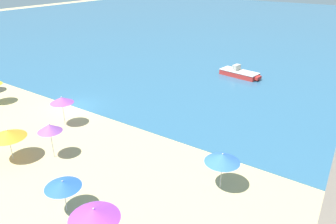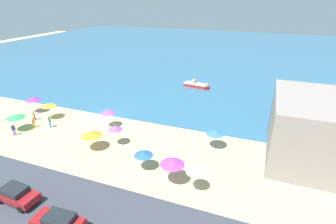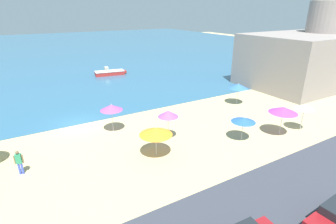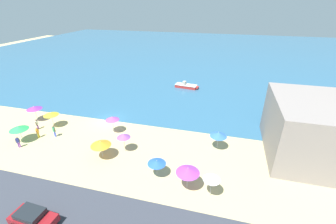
% 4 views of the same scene
% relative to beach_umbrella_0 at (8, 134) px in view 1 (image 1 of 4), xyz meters
% --- Properties ---
extents(ground_plane, '(160.00, 160.00, 0.00)m').
position_rel_beach_umbrella_0_xyz_m(ground_plane, '(-3.77, 8.88, -2.06)').
color(ground_plane, tan).
extents(sea, '(150.00, 110.00, 0.05)m').
position_rel_beach_umbrella_0_xyz_m(sea, '(-3.77, 63.88, -2.04)').
color(sea, '#2F6184').
rests_on(sea, ground_plane).
extents(beach_umbrella_0, '(2.47, 2.47, 2.40)m').
position_rel_beach_umbrella_0_xyz_m(beach_umbrella_0, '(0.00, 0.00, 0.00)').
color(beach_umbrella_0, '#B2B2B7').
rests_on(beach_umbrella_0, ground_plane).
extents(beach_umbrella_1, '(1.72, 1.72, 2.72)m').
position_rel_beach_umbrella_0_xyz_m(beach_umbrella_1, '(2.16, 1.88, 0.31)').
color(beach_umbrella_1, '#B2B2B7').
rests_on(beach_umbrella_1, ground_plane).
extents(beach_umbrella_2, '(2.17, 2.17, 2.52)m').
position_rel_beach_umbrella_0_xyz_m(beach_umbrella_2, '(13.66, 5.52, 0.11)').
color(beach_umbrella_2, '#B2B2B7').
rests_on(beach_umbrella_2, ground_plane).
extents(beach_umbrella_4, '(1.99, 1.99, 2.67)m').
position_rel_beach_umbrella_0_xyz_m(beach_umbrella_4, '(-1.38, 5.74, 0.28)').
color(beach_umbrella_4, '#B2B2B7').
rests_on(beach_umbrella_4, ground_plane).
extents(beach_umbrella_7, '(2.42, 2.42, 2.73)m').
position_rel_beach_umbrella_0_xyz_m(beach_umbrella_7, '(11.09, -2.41, 0.32)').
color(beach_umbrella_7, '#B2B2B7').
rests_on(beach_umbrella_7, ground_plane).
extents(beach_umbrella_8, '(2.02, 2.02, 2.11)m').
position_rel_beach_umbrella_0_xyz_m(beach_umbrella_8, '(7.51, -1.37, -0.21)').
color(beach_umbrella_8, '#B2B2B7').
rests_on(beach_umbrella_8, ground_plane).
extents(skiff_nearshore, '(5.30, 2.50, 1.39)m').
position_rel_beach_umbrella_0_xyz_m(skiff_nearshore, '(5.56, 26.97, -1.62)').
color(skiff_nearshore, '#B72B27').
rests_on(skiff_nearshore, sea).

